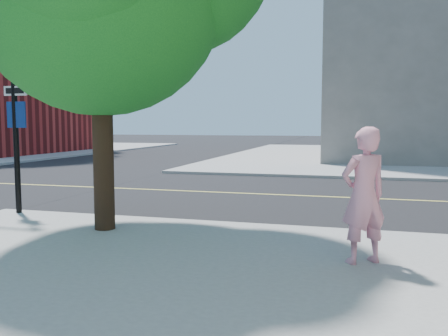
% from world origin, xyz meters
% --- Properties ---
extents(ground, '(140.00, 140.00, 0.00)m').
position_xyz_m(ground, '(0.00, 0.00, 0.00)').
color(ground, black).
rests_on(ground, ground).
extents(road_ew, '(140.00, 9.00, 0.01)m').
position_xyz_m(road_ew, '(0.00, 4.50, 0.01)').
color(road_ew, black).
rests_on(road_ew, ground).
extents(man_on_phone, '(0.82, 0.76, 1.89)m').
position_xyz_m(man_on_phone, '(6.76, -2.18, 1.07)').
color(man_on_phone, pink).
rests_on(man_on_phone, sidewalk_se).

